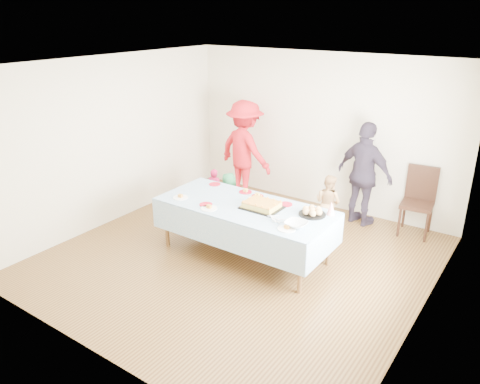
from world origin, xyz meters
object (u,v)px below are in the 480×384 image
at_px(party_table, 245,209).
at_px(dining_chair, 419,197).
at_px(birthday_cake, 262,205).
at_px(adult_left, 245,150).

relative_size(party_table, dining_chair, 2.31).
bearing_deg(birthday_cake, dining_chair, 53.58).
relative_size(birthday_cake, adult_left, 0.29).
distance_m(birthday_cake, dining_chair, 2.65).
bearing_deg(adult_left, dining_chair, -162.68).
bearing_deg(birthday_cake, adult_left, 129.79).
bearing_deg(party_table, adult_left, 124.16).
bearing_deg(dining_chair, adult_left, 179.33).
xyz_separation_m(party_table, adult_left, (-1.28, 1.89, 0.19)).
bearing_deg(party_table, birthday_cake, 11.42).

